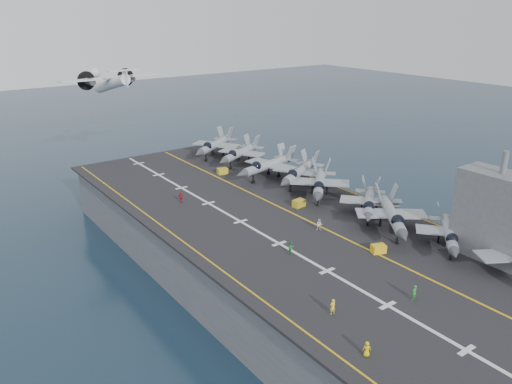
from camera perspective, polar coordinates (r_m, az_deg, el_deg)
ground at (r=88.07m, az=1.55°, el=-8.70°), size 500.00×500.00×0.00m
hull at (r=85.78m, az=1.58°, el=-5.77°), size 36.00×90.00×10.00m
flight_deck at (r=83.65m, az=1.61°, el=-2.56°), size 38.00×92.00×0.40m
foul_line at (r=85.30m, az=3.21°, el=-1.97°), size 0.35×90.00×0.02m
landing_centerline at (r=80.31m, az=-1.78°, el=-3.39°), size 0.50×90.00×0.02m
deck_edge_port at (r=75.25m, az=-8.74°, el=-5.31°), size 0.25×90.00×0.02m
deck_edge_stbd at (r=95.27m, az=10.47°, el=0.12°), size 0.25×90.00×0.02m
island_superstructure at (r=73.79m, az=25.83°, el=-1.39°), size 5.00×10.00×15.00m
fighter_jet_1 at (r=75.98m, az=21.22°, el=-4.32°), size 16.26×15.67×4.72m
fighter_jet_2 at (r=78.69m, az=15.32°, el=-2.46°), size 18.40×19.17×5.56m
fighter_jet_3 at (r=83.75m, az=12.83°, el=-1.06°), size 17.20×16.62×5.00m
fighter_jet_4 at (r=90.61m, az=7.27°, el=1.11°), size 18.96×18.92×5.58m
fighter_jet_5 at (r=96.61m, az=4.97°, el=2.38°), size 18.95×16.71×5.51m
fighter_jet_6 at (r=100.35m, az=1.40°, el=3.19°), size 18.52×14.39×5.73m
fighter_jet_7 at (r=109.76m, az=-1.83°, el=4.57°), size 18.40×16.12×5.35m
fighter_jet_8 at (r=116.06m, az=-4.76°, el=5.46°), size 19.68×17.99×5.69m
tow_cart_a at (r=72.22m, az=13.81°, el=-6.32°), size 2.28×1.88×1.17m
tow_cart_b at (r=86.38m, az=4.92°, el=-1.29°), size 2.25×1.61×1.26m
tow_cart_c at (r=103.69m, az=-3.85°, el=2.42°), size 2.26×1.68×1.23m
crew_0 at (r=52.23m, az=12.56°, el=-17.10°), size 1.17×1.11×1.63m
crew_1 at (r=57.50m, az=8.76°, el=-12.83°), size 1.28×0.99×1.91m
crew_2 at (r=69.92m, az=4.03°, el=-6.37°), size 1.13×0.80×1.80m
crew_4 at (r=88.85m, az=-8.60°, el=-0.62°), size 1.33×1.32×1.87m
crew_6 at (r=62.21m, az=17.64°, el=-10.89°), size 1.16×0.79×1.90m
crew_7 at (r=77.39m, az=7.25°, el=-3.74°), size 1.30×1.35×1.88m
transport_plane at (r=121.66m, az=-16.17°, el=11.78°), size 24.80×17.88×5.59m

